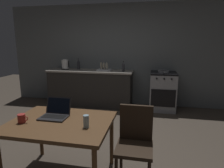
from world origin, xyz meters
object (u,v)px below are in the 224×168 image
Objects in this scene: frying_pan at (163,71)px; bottle_b at (78,64)px; stove_oven at (163,91)px; dish_rack at (104,69)px; laptop at (55,113)px; bottle at (123,67)px; dining_table at (61,127)px; chair at (135,140)px; electric_kettle at (65,65)px; drinking_glass at (86,121)px; coffee_mug at (22,118)px.

bottle_b is (-2.13, 0.11, 0.11)m from frying_pan.
stove_oven is 2.69× the size of dish_rack.
stove_oven is at bearing -0.10° from dish_rack.
bottle reaches higher than laptop.
bottle is (-0.95, -0.05, 0.57)m from stove_oven.
stove_oven is 0.79× the size of dining_table.
dish_rack reaches higher than frying_pan.
electric_kettle reaches higher than chair.
frying_pan is (1.38, 2.64, 0.17)m from laptop.
bottle_b is at bearing 133.43° from chair.
dish_rack is (-1.01, 2.69, 0.44)m from chair.
chair is at bearing -98.96° from stove_oven.
bottle reaches higher than frying_pan.
chair is 2.91m from dish_rack.
bottle is (1.53, -0.05, -0.01)m from electric_kettle.
electric_kettle is 1.05× the size of bottle.
frying_pan is 3.20× the size of drinking_glass.
bottle_b is at bearing 177.10° from frying_pan.
coffee_mug is at bearing -143.84° from laptop.
stove_oven is 3.06m from dining_table.
stove_oven is 3.03m from laptop.
electric_kettle is (-1.21, 2.78, 0.39)m from dining_table.
bottle reaches higher than coffee_mug.
bottle_b is at bearing 98.89° from coffee_mug.
stove_oven is 0.48m from frying_pan.
drinking_glass is (-0.93, -2.88, 0.33)m from stove_oven.
frying_pan is at bearing 59.19° from laptop.
electric_kettle is at bearing 108.96° from laptop.
drinking_glass is at bearing -79.98° from dish_rack.
stove_oven is at bearing -2.20° from bottle_b.
dish_rack reaches higher than dining_table.
frying_pan is 3.00m from drinking_glass.
chair reaches higher than dining_table.
laptop is at bearing 39.37° from coffee_mug.
chair is 6.69× the size of drinking_glass.
laptop is 1.23× the size of electric_kettle.
dish_rack is (0.24, 2.91, 0.19)m from coffee_mug.
bottle reaches higher than dish_rack.
chair is 7.30× the size of coffee_mug.
electric_kettle is at bearing 118.31° from drinking_glass.
stove_oven is 1.01× the size of chair.
dining_table is at bearing -66.55° from electric_kettle.
bottle is 2.01× the size of coffee_mug.
electric_kettle is at bearing 179.94° from stove_oven.
drinking_glass is (-0.51, -0.19, 0.26)m from chair.
bottle is 0.95m from frying_pan.
bottle_b reaches higher than drinking_glass.
frying_pan is 3.33m from coffee_mug.
dining_table is 2.80m from dish_rack.
electric_kettle is at bearing 178.13° from bottle.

